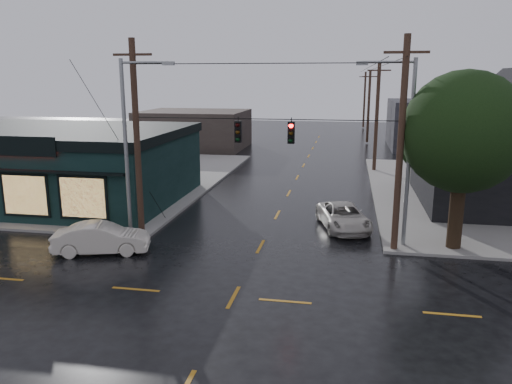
% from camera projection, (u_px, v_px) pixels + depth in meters
% --- Properties ---
extents(ground_plane, '(160.00, 160.00, 0.00)m').
position_uv_depth(ground_plane, '(233.00, 297.00, 19.18)').
color(ground_plane, black).
extents(sidewalk_nw, '(28.00, 28.00, 0.15)m').
position_uv_depth(sidewalk_nw, '(55.00, 177.00, 41.88)').
color(sidewalk_nw, gray).
rests_on(sidewalk_nw, ground).
extents(pizza_shop, '(16.30, 12.34, 4.90)m').
position_uv_depth(pizza_shop, '(60.00, 164.00, 33.67)').
color(pizza_shop, black).
rests_on(pizza_shop, ground).
extents(corner_tree, '(5.72, 5.72, 8.50)m').
position_uv_depth(corner_tree, '(464.00, 133.00, 23.16)').
color(corner_tree, black).
rests_on(corner_tree, ground).
extents(utility_pole_nw, '(2.00, 0.32, 10.15)m').
position_uv_depth(utility_pole_nw, '(142.00, 236.00, 26.57)').
color(utility_pole_nw, black).
rests_on(utility_pole_nw, ground).
extents(utility_pole_ne, '(2.00, 0.32, 10.15)m').
position_uv_depth(utility_pole_ne, '(394.00, 251.00, 24.26)').
color(utility_pole_ne, black).
rests_on(utility_pole_ne, ground).
extents(utility_pole_far_a, '(2.00, 0.32, 9.65)m').
position_uv_depth(utility_pole_far_a, '(374.00, 171.00, 44.86)').
color(utility_pole_far_a, black).
rests_on(utility_pole_far_a, ground).
extents(utility_pole_far_b, '(2.00, 0.32, 9.15)m').
position_uv_depth(utility_pole_far_b, '(367.00, 143.00, 64.03)').
color(utility_pole_far_b, black).
rests_on(utility_pole_far_b, ground).
extents(utility_pole_far_c, '(2.00, 0.32, 9.15)m').
position_uv_depth(utility_pole_far_c, '(363.00, 128.00, 83.19)').
color(utility_pole_far_c, black).
rests_on(utility_pole_far_c, ground).
extents(span_signal_assembly, '(13.00, 0.48, 1.23)m').
position_uv_depth(span_signal_assembly, '(264.00, 132.00, 24.12)').
color(span_signal_assembly, black).
rests_on(span_signal_assembly, ground).
extents(streetlight_nw, '(5.40, 0.30, 9.15)m').
position_uv_depth(streetlight_nw, '(131.00, 240.00, 25.95)').
color(streetlight_nw, gray).
rests_on(streetlight_nw, ground).
extents(streetlight_ne, '(5.40, 0.30, 9.15)m').
position_uv_depth(streetlight_ne, '(403.00, 247.00, 24.84)').
color(streetlight_ne, gray).
rests_on(streetlight_ne, ground).
extents(bg_building_west, '(12.00, 10.00, 4.40)m').
position_uv_depth(bg_building_west, '(194.00, 129.00, 59.50)').
color(bg_building_west, '#352A26').
rests_on(bg_building_west, ground).
extents(bg_building_east, '(14.00, 12.00, 5.60)m').
position_uv_depth(bg_building_east, '(451.00, 125.00, 58.84)').
color(bg_building_east, black).
rests_on(bg_building_east, ground).
extents(sedan_cream, '(4.72, 2.76, 1.47)m').
position_uv_depth(sedan_cream, '(101.00, 238.00, 23.86)').
color(sedan_cream, beige).
rests_on(sedan_cream, ground).
extents(suv_silver, '(3.47, 5.34, 1.37)m').
position_uv_depth(suv_silver, '(343.00, 217.00, 27.79)').
color(suv_silver, '#B3ADA5').
rests_on(suv_silver, ground).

